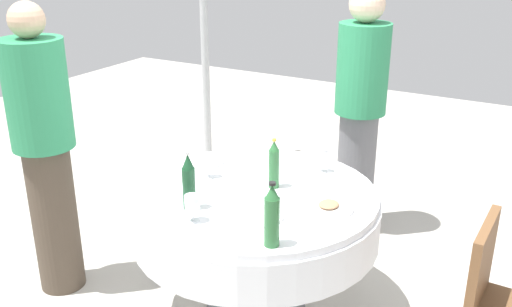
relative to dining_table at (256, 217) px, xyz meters
name	(u,v)px	position (x,y,z in m)	size (l,w,h in m)	color
dining_table	(256,217)	(0.00, 0.00, 0.00)	(1.30, 1.30, 0.74)	white
bottle_green_south	(272,216)	(0.44, 0.33, 0.29)	(0.07, 0.07, 0.30)	#2D6B38
bottle_dark_green_right	(189,182)	(0.33, -0.19, 0.29)	(0.06, 0.06, 0.30)	#194728
bottle_green_mid	(274,165)	(-0.10, 0.05, 0.28)	(0.06, 0.06, 0.27)	#2D6B38
wine_glass_front	(322,155)	(-0.41, 0.19, 0.25)	(0.06, 0.06, 0.14)	white
wine_glass_inner	(208,161)	(-0.03, -0.32, 0.25)	(0.06, 0.06, 0.14)	white
wine_glass_near	(192,203)	(0.43, -0.10, 0.24)	(0.07, 0.07, 0.13)	white
plate_east	(329,207)	(0.00, 0.41, 0.16)	(0.24, 0.24, 0.04)	white
plate_left	(257,215)	(0.24, 0.15, 0.16)	(0.25, 0.25, 0.02)	white
fork_right	(176,194)	(0.23, -0.34, 0.15)	(0.18, 0.02, 0.01)	silver
spoon_mid	(263,160)	(-0.40, -0.18, 0.15)	(0.18, 0.02, 0.01)	silver
fork_front	(239,178)	(-0.10, -0.17, 0.15)	(0.18, 0.02, 0.01)	silver
folded_napkin	(213,161)	(-0.22, -0.41, 0.16)	(0.12, 0.12, 0.02)	white
person_south	(45,149)	(0.36, -1.14, 0.29)	(0.34, 0.34, 1.68)	#4C3F33
person_right	(360,109)	(-1.18, 0.13, 0.30)	(0.34, 0.34, 1.69)	slate
chair_near	(501,301)	(0.04, 1.24, -0.07)	(0.41, 0.41, 0.87)	brown
tent_pole_main	(204,24)	(-1.79, -1.53, 0.66)	(0.07, 0.07, 2.50)	#B2B5B7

